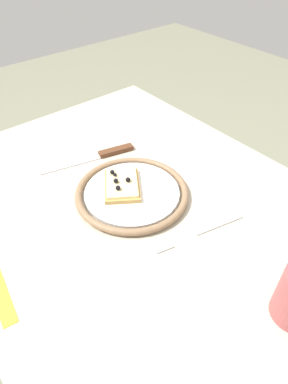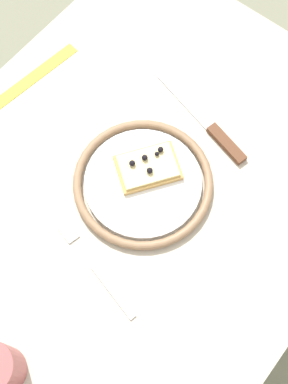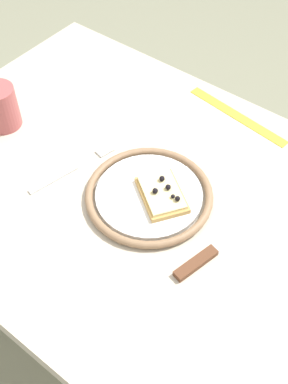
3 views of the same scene
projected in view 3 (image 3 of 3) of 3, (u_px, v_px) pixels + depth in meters
ground_plane at (136, 339)px, 1.56m from camera, size 6.00×6.00×0.00m
dining_table at (133, 213)px, 1.04m from camera, size 0.99×0.72×0.78m
plate at (149, 195)px, 0.93m from camera, size 0.25×0.25×0.02m
pizza_slice_near at (163, 193)px, 0.92m from camera, size 0.13×0.12×0.03m
knife at (210, 253)px, 0.85m from camera, size 0.08×0.24×0.01m
fork at (73, 168)px, 0.99m from camera, size 0.06×0.20×0.00m
cup at (0, 107)px, 1.04m from camera, size 0.08×0.08×0.10m
measuring_tape at (237, 116)px, 1.09m from camera, size 0.26×0.06×0.00m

